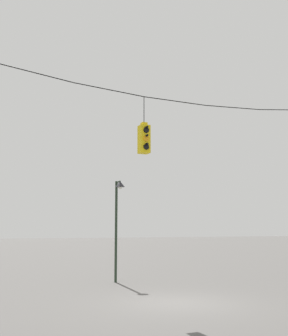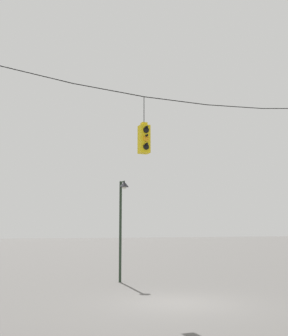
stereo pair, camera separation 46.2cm
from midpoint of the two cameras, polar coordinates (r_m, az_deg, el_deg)
ground_plane at (r=14.79m, az=5.53°, el=-17.78°), size 200.00×200.00×0.00m
span_wire at (r=15.28m, az=5.29°, el=10.04°), size 17.41×0.03×0.86m
traffic_light_near_right_pole at (r=14.29m, az=0.93°, el=3.99°), size 0.34×0.58×1.98m
street_lamp at (r=19.93m, az=-2.31°, el=-5.52°), size 0.44×0.77×4.72m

